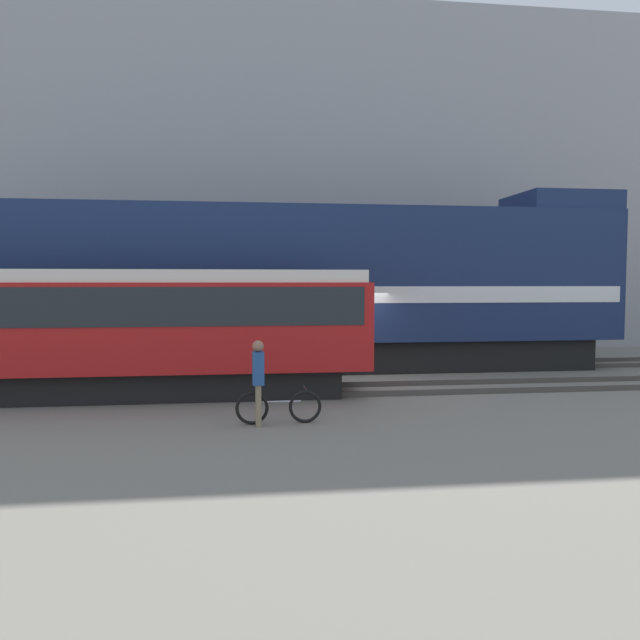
% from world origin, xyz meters
% --- Properties ---
extents(ground_plane, '(120.00, 120.00, 0.00)m').
position_xyz_m(ground_plane, '(0.00, 0.00, 0.00)').
color(ground_plane, slate).
extents(track_near, '(60.00, 1.50, 0.14)m').
position_xyz_m(track_near, '(0.00, -1.39, 0.07)').
color(track_near, '#47423D').
rests_on(track_near, ground).
extents(track_far, '(60.00, 1.50, 0.14)m').
position_xyz_m(track_far, '(0.00, 2.71, 0.07)').
color(track_far, '#47423D').
rests_on(track_far, ground).
extents(building_backdrop, '(44.81, 6.00, 14.12)m').
position_xyz_m(building_backdrop, '(0.00, 10.86, 7.06)').
color(building_backdrop, '#99999E').
rests_on(building_backdrop, ground).
extents(freight_locomotive, '(20.78, 3.04, 5.73)m').
position_xyz_m(freight_locomotive, '(-1.32, 2.71, 2.68)').
color(freight_locomotive, black).
rests_on(freight_locomotive, ground).
extents(streetcar, '(12.14, 2.54, 3.11)m').
position_xyz_m(streetcar, '(-6.09, -1.39, 1.78)').
color(streetcar, black).
rests_on(streetcar, ground).
extents(bicycle, '(1.72, 0.44, 0.72)m').
position_xyz_m(bicycle, '(-2.42, -4.76, 0.33)').
color(bicycle, black).
rests_on(bicycle, ground).
extents(person, '(0.23, 0.36, 1.69)m').
position_xyz_m(person, '(-2.83, -4.91, 1.02)').
color(person, '#8C7A5B').
rests_on(person, ground).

